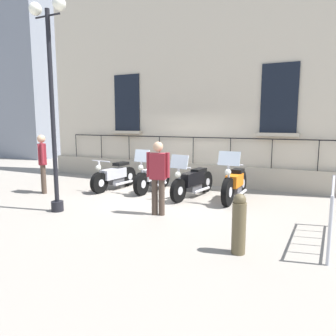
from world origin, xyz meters
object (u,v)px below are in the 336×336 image
Objects in this scene: motorcycle_white at (152,177)px; pedestrian_walking at (158,174)px; motorcycle_black at (193,182)px; motorcycle_silver at (115,177)px; lamppost at (51,88)px; bollard at (239,224)px; motorcycle_orange at (235,184)px; crowd_barrier at (331,211)px; pedestrian_standing at (42,160)px.

pedestrian_walking is at bearing 31.41° from motorcycle_white.
pedestrian_walking is (1.95, -0.08, 0.51)m from motorcycle_black.
motorcycle_silver is 0.42× the size of lamppost.
motorcycle_orange is at bearing -165.20° from bollard.
motorcycle_silver is 0.98× the size of crowd_barrier.
pedestrian_walking is at bearing 53.27° from motorcycle_silver.
motorcycle_silver is 1.15× the size of pedestrian_standing.
lamppost is 3.08m from pedestrian_walking.
motorcycle_black is at bearing 83.01° from motorcycle_white.
motorcycle_silver is 1.19× the size of pedestrian_walking.
motorcycle_silver is 2.02× the size of bollard.
motorcycle_black is at bearing 109.08° from pedestrian_standing.
motorcycle_silver is 0.99× the size of motorcycle_orange.
pedestrian_standing is at bearing -73.87° from motorcycle_orange.
motorcycle_silver is at bearing -87.39° from motorcycle_orange.
lamppost reaches higher than crowd_barrier.
crowd_barrier is at bearing 130.35° from bollard.
motorcycle_silver is 3.76m from motorcycle_orange.
motorcycle_orange is 1.16× the size of pedestrian_standing.
motorcycle_black is 4.34m from lamppost.
motorcycle_silver is 0.93× the size of motorcycle_black.
motorcycle_silver is 6.33m from crowd_barrier.
motorcycle_orange is at bearing 88.44° from motorcycle_white.
motorcycle_black is 1.07× the size of motorcycle_orange.
crowd_barrier is (2.14, 3.38, 0.13)m from motorcycle_black.
bollard reaches higher than motorcycle_silver.
lamppost is (2.88, -1.00, 2.43)m from motorcycle_white.
pedestrian_walking reaches higher than bollard.
pedestrian_walking reaches higher than motorcycle_white.
crowd_barrier is at bearing 95.66° from lamppost.
motorcycle_black is 0.46× the size of lamppost.
motorcycle_orange is at bearing -135.31° from crowd_barrier.
crowd_barrier reaches higher than motorcycle_silver.
bollard is 2.55m from pedestrian_walking.
lamppost is at bearing -84.34° from crowd_barrier.
pedestrian_standing is (-1.27, -1.80, -1.87)m from lamppost.
motorcycle_orange is at bearing 148.79° from pedestrian_walking.
motorcycle_white is 0.41× the size of lamppost.
motorcycle_white is 1.16× the size of pedestrian_walking.
lamppost reaches higher than motorcycle_white.
motorcycle_orange is 3.49m from bollard.
pedestrian_standing reaches higher than motorcycle_white.
pedestrian_standing is (1.61, -2.80, 0.55)m from motorcycle_white.
pedestrian_walking is (0.51, 4.09, -0.04)m from pedestrian_standing.
motorcycle_orange is at bearing 128.54° from lamppost.
pedestrian_walking reaches higher than motorcycle_black.
motorcycle_black is at bearing -122.39° from crowd_barrier.
pedestrian_walking reaches higher than motorcycle_silver.
motorcycle_black is at bearing -147.93° from bollard.
motorcycle_black is (-0.07, 2.60, 0.03)m from motorcycle_silver.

